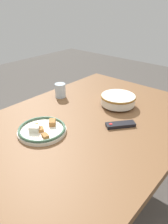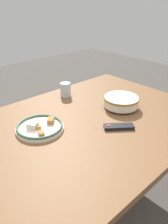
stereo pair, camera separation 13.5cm
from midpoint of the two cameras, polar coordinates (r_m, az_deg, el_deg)
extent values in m
plane|color=#4C4742|center=(1.80, -1.92, -23.09)|extent=(8.00, 8.00, 0.00)
cube|color=brown|center=(1.33, -2.41, -3.51)|extent=(1.58, 1.08, 0.04)
cylinder|color=brown|center=(2.25, 1.57, -0.10)|extent=(0.06, 0.06, 0.69)
cylinder|color=silver|center=(1.52, 6.28, 1.84)|extent=(0.10, 0.10, 0.01)
cylinder|color=silver|center=(1.51, 6.36, 3.17)|extent=(0.23, 0.23, 0.06)
cylinder|color=#9E4C1E|center=(1.51, 6.35, 3.01)|extent=(0.21, 0.21, 0.05)
torus|color=#936023|center=(1.50, 6.41, 4.00)|extent=(0.24, 0.24, 0.01)
cylinder|color=silver|center=(1.26, -13.94, -4.90)|extent=(0.27, 0.27, 0.02)
torus|color=#42664C|center=(1.25, -14.02, -4.28)|extent=(0.26, 0.26, 0.01)
cube|color=#B2753D|center=(1.26, -15.36, -3.94)|extent=(0.05, 0.06, 0.03)
cube|color=#B2753D|center=(1.28, -11.31, -2.78)|extent=(0.06, 0.06, 0.03)
cube|color=#B2753D|center=(1.24, -14.32, -4.51)|extent=(0.04, 0.05, 0.02)
cube|color=silver|center=(1.24, -15.91, -4.32)|extent=(0.07, 0.07, 0.03)
cube|color=#B2753D|center=(1.18, -13.36, -6.16)|extent=(0.04, 0.05, 0.02)
cube|color=black|center=(1.28, 6.56, -3.39)|extent=(0.17, 0.15, 0.02)
cylinder|color=red|center=(1.26, 3.96, -3.22)|extent=(0.02, 0.02, 0.00)
cylinder|color=silver|center=(1.65, -8.55, 5.55)|extent=(0.08, 0.08, 0.10)
camera|label=1|loc=(0.07, -92.86, -1.52)|focal=35.00mm
camera|label=2|loc=(0.07, 87.14, 1.52)|focal=35.00mm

